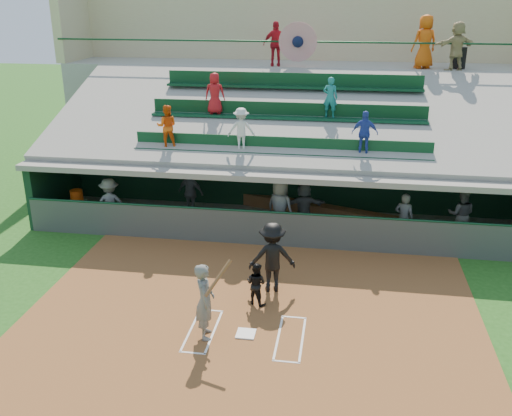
% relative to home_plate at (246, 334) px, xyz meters
% --- Properties ---
extents(ground, '(100.00, 100.00, 0.00)m').
position_rel_home_plate_xyz_m(ground, '(0.00, 0.00, -0.04)').
color(ground, '#1F5116').
rests_on(ground, ground).
extents(dirt_slab, '(11.00, 9.00, 0.02)m').
position_rel_home_plate_xyz_m(dirt_slab, '(0.00, 0.50, -0.03)').
color(dirt_slab, brown).
rests_on(dirt_slab, ground).
extents(home_plate, '(0.43, 0.43, 0.03)m').
position_rel_home_plate_xyz_m(home_plate, '(0.00, 0.00, 0.00)').
color(home_plate, silver).
rests_on(home_plate, dirt_slab).
extents(batters_box_chalk, '(2.65, 1.85, 0.01)m').
position_rel_home_plate_xyz_m(batters_box_chalk, '(0.00, 0.00, -0.01)').
color(batters_box_chalk, white).
rests_on(batters_box_chalk, dirt_slab).
extents(dugout_floor, '(16.00, 3.50, 0.04)m').
position_rel_home_plate_xyz_m(dugout_floor, '(0.00, 6.75, -0.02)').
color(dugout_floor, gray).
rests_on(dugout_floor, ground).
extents(concourse_slab, '(20.00, 3.00, 4.60)m').
position_rel_home_plate_xyz_m(concourse_slab, '(0.00, 13.50, 2.26)').
color(concourse_slab, gray).
rests_on(concourse_slab, ground).
extents(grandstand, '(20.40, 10.40, 7.80)m').
position_rel_home_plate_xyz_m(grandstand, '(-0.01, 10.51, 2.23)').
color(grandstand, '#494E49').
rests_on(grandstand, ground).
extents(batter_at_plate, '(0.92, 0.79, 1.95)m').
position_rel_home_plate_xyz_m(batter_at_plate, '(-0.88, -0.20, 0.89)').
color(batter_at_plate, '#595C57').
rests_on(batter_at_plate, dirt_slab).
extents(catcher, '(0.66, 0.60, 1.11)m').
position_rel_home_plate_xyz_m(catcher, '(0.02, 1.42, 0.54)').
color(catcher, black).
rests_on(catcher, dirt_slab).
extents(home_umpire, '(1.34, 0.95, 1.89)m').
position_rel_home_plate_xyz_m(home_umpire, '(0.31, 2.20, 0.93)').
color(home_umpire, black).
rests_on(home_umpire, dirt_slab).
extents(dugout_bench, '(13.78, 5.02, 0.43)m').
position_rel_home_plate_xyz_m(dugout_bench, '(0.25, 7.99, 0.22)').
color(dugout_bench, brown).
rests_on(dugout_bench, dugout_floor).
extents(white_table, '(0.87, 0.78, 0.63)m').
position_rel_home_plate_xyz_m(white_table, '(-6.96, 6.07, 0.32)').
color(white_table, silver).
rests_on(white_table, dugout_floor).
extents(water_cooler, '(0.43, 0.43, 0.43)m').
position_rel_home_plate_xyz_m(water_cooler, '(-6.92, 6.10, 0.85)').
color(water_cooler, '#E84E0D').
rests_on(water_cooler, white_table).
extents(dugout_player_a, '(1.25, 0.97, 1.70)m').
position_rel_home_plate_xyz_m(dugout_player_a, '(-5.50, 5.56, 0.86)').
color(dugout_player_a, '#60645E').
rests_on(dugout_player_a, dugout_floor).
extents(dugout_player_b, '(1.06, 0.70, 1.68)m').
position_rel_home_plate_xyz_m(dugout_player_b, '(-3.17, 7.09, 0.84)').
color(dugout_player_b, '#525550').
rests_on(dugout_player_b, dugout_floor).
extents(dugout_player_c, '(1.10, 0.95, 1.90)m').
position_rel_home_plate_xyz_m(dugout_player_c, '(0.10, 5.77, 0.95)').
color(dugout_player_c, '#5B5E59').
rests_on(dugout_player_c, dugout_floor).
extents(dugout_player_d, '(1.56, 0.77, 1.61)m').
position_rel_home_plate_xyz_m(dugout_player_d, '(0.80, 6.44, 0.81)').
color(dugout_player_d, '#5A5D58').
rests_on(dugout_player_d, dugout_floor).
extents(dugout_player_e, '(0.69, 0.56, 1.62)m').
position_rel_home_plate_xyz_m(dugout_player_e, '(3.94, 5.81, 0.82)').
color(dugout_player_e, '#525450').
rests_on(dugout_player_e, dugout_floor).
extents(dugout_player_f, '(0.91, 0.76, 1.67)m').
position_rel_home_plate_xyz_m(dugout_player_f, '(5.73, 6.36, 0.84)').
color(dugout_player_f, '#535550').
rests_on(dugout_player_f, dugout_floor).
extents(trash_bin, '(0.54, 0.54, 0.81)m').
position_rel_home_plate_xyz_m(trash_bin, '(6.24, 12.74, 4.97)').
color(trash_bin, black).
rests_on(trash_bin, concourse_slab).
extents(concourse_staff_a, '(1.08, 0.58, 1.75)m').
position_rel_home_plate_xyz_m(concourse_staff_a, '(-0.90, 12.39, 5.44)').
color(concourse_staff_a, '#B31420').
rests_on(concourse_staff_a, concourse_slab).
extents(concourse_staff_b, '(1.16, 0.97, 2.02)m').
position_rel_home_plate_xyz_m(concourse_staff_b, '(4.87, 12.60, 5.57)').
color(concourse_staff_b, '#D9530C').
rests_on(concourse_staff_b, concourse_slab).
extents(concourse_staff_c, '(1.75, 1.19, 1.82)m').
position_rel_home_plate_xyz_m(concourse_staff_c, '(5.98, 12.01, 5.47)').
color(concourse_staff_c, tan).
rests_on(concourse_staff_c, concourse_slab).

